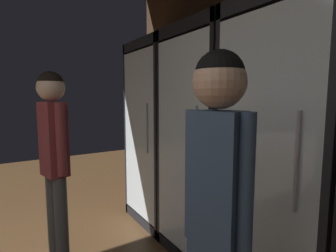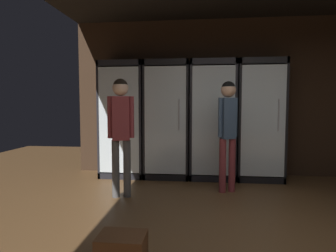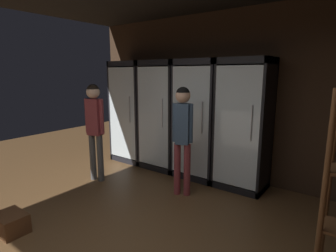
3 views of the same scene
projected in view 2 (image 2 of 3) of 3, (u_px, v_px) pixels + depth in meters
name	position (u px, v px, depth m)	size (l,w,h in m)	color
wall_back	(239.00, 98.00, 5.14)	(6.00, 0.06, 2.80)	#382619
cooler_far_left	(124.00, 121.00, 5.10)	(0.76, 0.61, 2.02)	black
cooler_left	(167.00, 121.00, 5.02)	(0.76, 0.61, 2.02)	black
cooler_center	(212.00, 121.00, 4.93)	(0.76, 0.61, 2.02)	black
cooler_right	(259.00, 121.00, 4.84)	(0.76, 0.61, 2.02)	black
shopper_near	(228.00, 123.00, 4.08)	(0.28, 0.21, 1.60)	brown
shopper_far	(121.00, 123.00, 3.85)	(0.35, 0.21, 1.62)	#4C4C4C
wine_crate_floor	(122.00, 248.00, 2.29)	(0.38, 0.28, 0.22)	#4C2D19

